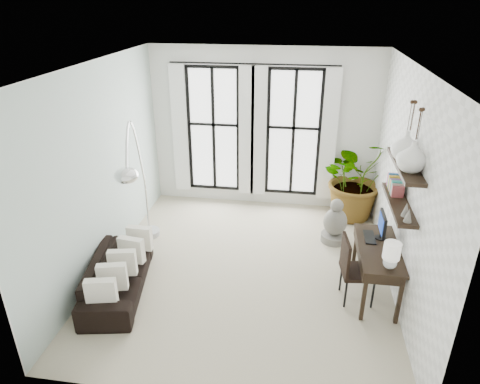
% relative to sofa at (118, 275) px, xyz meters
% --- Properties ---
extents(floor, '(5.00, 5.00, 0.00)m').
position_rel_sofa_xyz_m(floor, '(1.80, 0.81, -0.27)').
color(floor, '#B6AF90').
rests_on(floor, ground).
extents(ceiling, '(5.00, 5.00, 0.00)m').
position_rel_sofa_xyz_m(ceiling, '(1.80, 0.81, 2.93)').
color(ceiling, white).
rests_on(ceiling, wall_back).
extents(wall_left, '(0.00, 5.00, 5.00)m').
position_rel_sofa_xyz_m(wall_left, '(-0.45, 0.81, 1.33)').
color(wall_left, silver).
rests_on(wall_left, floor).
extents(wall_right, '(0.00, 5.00, 5.00)m').
position_rel_sofa_xyz_m(wall_right, '(4.05, 0.81, 1.33)').
color(wall_right, white).
rests_on(wall_right, floor).
extents(wall_back, '(4.50, 0.00, 4.50)m').
position_rel_sofa_xyz_m(wall_back, '(1.80, 3.31, 1.33)').
color(wall_back, white).
rests_on(wall_back, floor).
extents(windows, '(3.26, 0.13, 2.65)m').
position_rel_sofa_xyz_m(windows, '(1.60, 3.24, 1.29)').
color(windows, white).
rests_on(windows, wall_back).
extents(wall_shelves, '(0.25, 1.30, 0.60)m').
position_rel_sofa_xyz_m(wall_shelves, '(3.91, 0.54, 1.45)').
color(wall_shelves, black).
rests_on(wall_shelves, wall_right).
extents(sofa, '(1.05, 1.98, 0.55)m').
position_rel_sofa_xyz_m(sofa, '(0.00, 0.00, 0.00)').
color(sofa, black).
rests_on(sofa, floor).
extents(throw_pillows, '(0.40, 1.52, 0.40)m').
position_rel_sofa_xyz_m(throw_pillows, '(0.10, -0.00, 0.23)').
color(throw_pillows, white).
rests_on(throw_pillows, sofa).
extents(plant, '(1.89, 1.78, 1.66)m').
position_rel_sofa_xyz_m(plant, '(3.68, 2.96, 0.56)').
color(plant, '#2D7228').
rests_on(plant, floor).
extents(desk, '(0.57, 1.34, 1.19)m').
position_rel_sofa_xyz_m(desk, '(3.75, 0.45, 0.46)').
color(desk, black).
rests_on(desk, floor).
extents(desk_chair, '(0.52, 0.52, 1.00)m').
position_rel_sofa_xyz_m(desk_chair, '(3.39, 0.31, 0.30)').
color(desk_chair, black).
rests_on(desk_chair, floor).
extents(arc_lamp, '(0.74, 1.91, 2.42)m').
position_rel_sofa_xyz_m(arc_lamp, '(0.10, 0.83, 1.61)').
color(arc_lamp, silver).
rests_on(arc_lamp, floor).
extents(buddha, '(0.46, 0.46, 0.83)m').
position_rel_sofa_xyz_m(buddha, '(3.25, 1.92, 0.07)').
color(buddha, slate).
rests_on(buddha, floor).
extents(vase_a, '(0.37, 0.37, 0.38)m').
position_rel_sofa_xyz_m(vase_a, '(3.91, 0.25, 1.99)').
color(vase_a, white).
rests_on(vase_a, shelf_upper).
extents(vase_b, '(0.37, 0.37, 0.38)m').
position_rel_sofa_xyz_m(vase_b, '(3.91, 0.65, 1.99)').
color(vase_b, white).
rests_on(vase_b, shelf_upper).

